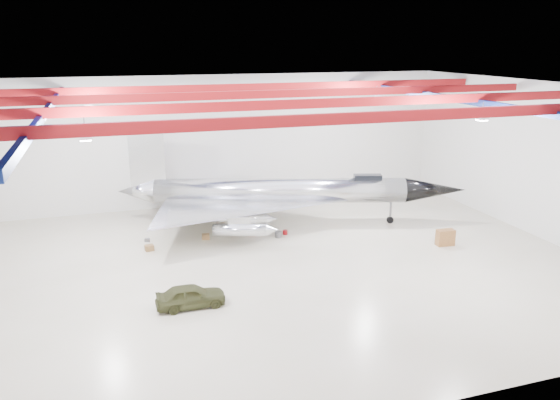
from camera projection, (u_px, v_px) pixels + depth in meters
name	position (u px, v px, depth m)	size (l,w,h in m)	color
floor	(271.00, 266.00, 34.25)	(40.00, 40.00, 0.00)	#B9B193
wall_back	(219.00, 141.00, 46.43)	(40.00, 40.00, 0.00)	silver
wall_right	(540.00, 160.00, 38.64)	(30.00, 30.00, 0.00)	silver
ceiling	(270.00, 88.00, 31.20)	(40.00, 40.00, 0.00)	#0A0F38
ceiling_structure	(270.00, 100.00, 31.39)	(39.50, 29.50, 1.08)	maroon
jet_aircraft	(280.00, 194.00, 41.66)	(25.99, 18.96, 7.27)	silver
jeep	(191.00, 296.00, 28.86)	(1.48, 3.67, 1.25)	#36381C
desk	(445.00, 237.00, 37.70)	(1.23, 0.61, 1.13)	brown
crate_ply	(149.00, 248.00, 36.81)	(0.56, 0.45, 0.40)	olive
toolbox_red	(252.00, 232.00, 40.07)	(0.48, 0.38, 0.33)	maroon
engine_drum	(278.00, 234.00, 39.34)	(0.48, 0.48, 0.44)	#59595B
crate_small	(147.00, 240.00, 38.49)	(0.33, 0.27, 0.23)	#59595B
tool_chest	(285.00, 232.00, 39.94)	(0.36, 0.36, 0.32)	maroon
oil_barrel	(206.00, 237.00, 38.95)	(0.54, 0.43, 0.38)	olive
spares_box	(230.00, 216.00, 43.82)	(0.34, 0.34, 0.31)	#59595B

